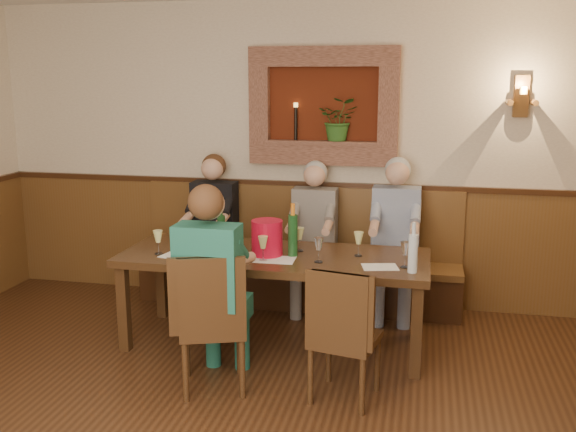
# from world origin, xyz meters

# --- Properties ---
(room_shell) EXTENTS (6.04, 6.04, 2.82)m
(room_shell) POSITION_xyz_m (0.00, 0.00, 1.89)
(room_shell) COLOR beige
(room_shell) RESTS_ON ground
(wainscoting) EXTENTS (6.02, 6.02, 1.15)m
(wainscoting) POSITION_xyz_m (0.00, -0.00, 0.59)
(wainscoting) COLOR brown
(wainscoting) RESTS_ON ground
(wall_niche) EXTENTS (1.36, 0.30, 1.06)m
(wall_niche) POSITION_xyz_m (0.24, 2.94, 1.81)
(wall_niche) COLOR #511B0B
(wall_niche) RESTS_ON ground
(wall_sconce) EXTENTS (0.25, 0.20, 0.35)m
(wall_sconce) POSITION_xyz_m (1.90, 2.93, 1.94)
(wall_sconce) COLOR brown
(wall_sconce) RESTS_ON ground
(dining_table) EXTENTS (2.40, 0.90, 0.75)m
(dining_table) POSITION_xyz_m (0.00, 1.85, 0.68)
(dining_table) COLOR #311D0E
(dining_table) RESTS_ON ground
(bench) EXTENTS (3.00, 0.45, 1.11)m
(bench) POSITION_xyz_m (0.00, 2.79, 0.33)
(bench) COLOR #381E0F
(bench) RESTS_ON ground
(chair_near_left) EXTENTS (0.56, 0.56, 0.99)m
(chair_near_left) POSITION_xyz_m (-0.23, 1.02, 0.29)
(chair_near_left) COLOR #311D0E
(chair_near_left) RESTS_ON ground
(chair_near_right) EXTENTS (0.48, 0.48, 0.93)m
(chair_near_right) POSITION_xyz_m (0.66, 1.06, 0.27)
(chair_near_right) COLOR #311D0E
(chair_near_right) RESTS_ON ground
(person_bench_left) EXTENTS (0.41, 0.51, 1.41)m
(person_bench_left) POSITION_xyz_m (-0.80, 2.69, 0.58)
(person_bench_left) COLOR black
(person_bench_left) RESTS_ON ground
(person_bench_mid) EXTENTS (0.40, 0.49, 1.37)m
(person_bench_mid) POSITION_xyz_m (0.16, 2.69, 0.57)
(person_bench_mid) COLOR #595352
(person_bench_mid) RESTS_ON ground
(person_bench_right) EXTENTS (0.42, 0.52, 1.43)m
(person_bench_right) POSITION_xyz_m (0.90, 2.69, 0.59)
(person_bench_right) COLOR navy
(person_bench_right) RESTS_ON ground
(person_chair_front) EXTENTS (0.43, 0.52, 1.44)m
(person_chair_front) POSITION_xyz_m (-0.24, 1.07, 0.60)
(person_chair_front) COLOR #174B53
(person_chair_front) RESTS_ON ground
(spittoon_bucket) EXTENTS (0.31, 0.31, 0.28)m
(spittoon_bucket) POSITION_xyz_m (-0.05, 1.81, 0.89)
(spittoon_bucket) COLOR red
(spittoon_bucket) RESTS_ON dining_table
(wine_bottle_green_a) EXTENTS (0.09, 0.09, 0.42)m
(wine_bottle_green_a) POSITION_xyz_m (0.15, 1.83, 0.92)
(wine_bottle_green_a) COLOR #19471E
(wine_bottle_green_a) RESTS_ON dining_table
(wine_bottle_green_b) EXTENTS (0.08, 0.08, 0.36)m
(wine_bottle_green_b) POSITION_xyz_m (-0.46, 1.95, 0.89)
(wine_bottle_green_b) COLOR #19471E
(wine_bottle_green_b) RESTS_ON dining_table
(water_bottle) EXTENTS (0.09, 0.09, 0.36)m
(water_bottle) POSITION_xyz_m (1.07, 1.59, 0.90)
(water_bottle) COLOR silver
(water_bottle) RESTS_ON dining_table
(tasting_sheet_a) EXTENTS (0.29, 0.24, 0.00)m
(tasting_sheet_a) POSITION_xyz_m (-0.72, 1.63, 0.75)
(tasting_sheet_a) COLOR white
(tasting_sheet_a) RESTS_ON dining_table
(tasting_sheet_b) EXTENTS (0.31, 0.23, 0.00)m
(tasting_sheet_b) POSITION_xyz_m (0.04, 1.70, 0.75)
(tasting_sheet_b) COLOR white
(tasting_sheet_b) RESTS_ON dining_table
(tasting_sheet_c) EXTENTS (0.29, 0.24, 0.00)m
(tasting_sheet_c) POSITION_xyz_m (0.84, 1.67, 0.75)
(tasting_sheet_c) COLOR white
(tasting_sheet_c) RESTS_ON dining_table
(tasting_sheet_d) EXTENTS (0.32, 0.24, 0.00)m
(tasting_sheet_d) POSITION_xyz_m (-0.36, 1.57, 0.75)
(tasting_sheet_d) COLOR white
(tasting_sheet_d) RESTS_ON dining_table
(wine_glass_0) EXTENTS (0.08, 0.08, 0.19)m
(wine_glass_0) POSITION_xyz_m (0.65, 1.94, 0.85)
(wine_glass_0) COLOR #DDDE85
(wine_glass_0) RESTS_ON dining_table
(wine_glass_1) EXTENTS (0.08, 0.08, 0.19)m
(wine_glass_1) POSITION_xyz_m (-0.04, 1.65, 0.85)
(wine_glass_1) COLOR #DDDE85
(wine_glass_1) RESTS_ON dining_table
(wine_glass_2) EXTENTS (0.08, 0.08, 0.19)m
(wine_glass_2) POSITION_xyz_m (-0.74, 1.93, 0.85)
(wine_glass_2) COLOR white
(wine_glass_2) RESTS_ON dining_table
(wine_glass_3) EXTENTS (0.08, 0.08, 0.19)m
(wine_glass_3) POSITION_xyz_m (0.38, 1.70, 0.85)
(wine_glass_3) COLOR white
(wine_glass_3) RESTS_ON dining_table
(wine_glass_4) EXTENTS (0.08, 0.08, 0.19)m
(wine_glass_4) POSITION_xyz_m (-0.89, 1.66, 0.85)
(wine_glass_4) COLOR #DDDE85
(wine_glass_4) RESTS_ON dining_table
(wine_glass_5) EXTENTS (0.08, 0.08, 0.19)m
(wine_glass_5) POSITION_xyz_m (1.02, 1.70, 0.85)
(wine_glass_5) COLOR white
(wine_glass_5) RESTS_ON dining_table
(wine_glass_6) EXTENTS (0.08, 0.08, 0.19)m
(wine_glass_6) POSITION_xyz_m (0.18, 1.98, 0.85)
(wine_glass_6) COLOR #DDDE85
(wine_glass_6) RESTS_ON dining_table
(wine_glass_7) EXTENTS (0.08, 0.08, 0.19)m
(wine_glass_7) POSITION_xyz_m (-0.28, 1.55, 0.85)
(wine_glass_7) COLOR #DDDE85
(wine_glass_7) RESTS_ON dining_table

